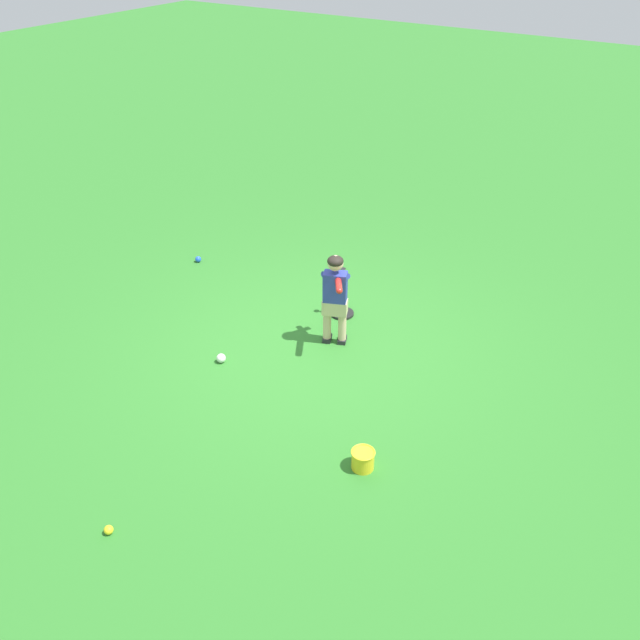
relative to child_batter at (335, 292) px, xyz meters
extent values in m
plane|color=#2D7528|center=(0.11, 0.22, -0.65)|extent=(40.00, 40.00, 0.00)
cube|color=#232328|center=(0.09, 0.01, -0.63)|extent=(0.14, 0.17, 0.05)
cylinder|color=#DBB28E|center=(0.08, 0.03, -0.44)|extent=(0.09, 0.09, 0.34)
cube|color=#232328|center=(-0.07, -0.05, -0.63)|extent=(0.14, 0.17, 0.05)
cylinder|color=#DBB28E|center=(-0.07, -0.03, -0.44)|extent=(0.09, 0.09, 0.34)
cube|color=#C6B284|center=(0.00, 0.00, -0.19)|extent=(0.31, 0.24, 0.16)
cube|color=#2D3893|center=(0.00, 0.00, 0.06)|extent=(0.29, 0.23, 0.34)
sphere|color=#DBB28E|center=(0.00, 0.00, 0.34)|extent=(0.17, 0.17, 0.17)
ellipsoid|color=black|center=(0.00, 0.01, 0.37)|extent=(0.23, 0.23, 0.11)
sphere|color=red|center=(0.06, -0.13, 0.15)|extent=(0.04, 0.04, 0.04)
cylinder|color=black|center=(0.01, -0.06, 0.16)|extent=(0.10, 0.13, 0.05)
cylinder|color=red|center=(-0.12, 0.14, 0.20)|extent=(0.25, 0.33, 0.11)
sphere|color=red|center=(-0.22, 0.28, 0.22)|extent=(0.07, 0.07, 0.07)
cylinder|color=#2D3893|center=(0.08, -0.09, 0.16)|extent=(0.17, 0.31, 0.14)
cylinder|color=#2D3893|center=(0.01, -0.11, 0.16)|extent=(0.31, 0.18, 0.14)
sphere|color=white|center=(0.83, 0.99, -0.60)|extent=(0.10, 0.10, 0.10)
sphere|color=blue|center=(2.59, -0.65, -0.61)|extent=(0.08, 0.08, 0.08)
sphere|color=yellow|center=(0.09, 3.26, -0.61)|extent=(0.08, 0.08, 0.08)
cylinder|color=black|center=(0.23, -0.55, -0.64)|extent=(0.28, 0.28, 0.03)
cylinder|color=black|center=(0.23, -0.55, -0.35)|extent=(0.03, 0.03, 0.55)
cone|color=black|center=(0.23, -0.55, -0.05)|extent=(0.07, 0.07, 0.04)
cylinder|color=yellow|center=(-1.24, 1.54, -0.56)|extent=(0.20, 0.20, 0.18)
torus|color=yellow|center=(-1.24, 1.54, -0.47)|extent=(0.22, 0.22, 0.02)
camera|label=1|loc=(-3.30, 5.44, 3.67)|focal=38.44mm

